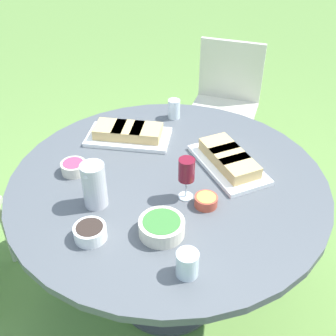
{
  "coord_description": "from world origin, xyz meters",
  "views": [
    {
      "loc": [
        1.29,
        0.57,
        1.88
      ],
      "look_at": [
        0.0,
        0.0,
        0.83
      ],
      "focal_mm": 45.0,
      "sensor_mm": 36.0,
      "label": 1
    }
  ],
  "objects_px": {
    "water_pitcher": "(94,185)",
    "dining_table": "(168,198)",
    "chair_near_right": "(226,98)",
    "wine_glass": "(187,171)"
  },
  "relations": [
    {
      "from": "water_pitcher",
      "to": "dining_table",
      "type": "bearing_deg",
      "value": 142.92
    },
    {
      "from": "chair_near_right",
      "to": "water_pitcher",
      "type": "height_order",
      "value": "water_pitcher"
    },
    {
      "from": "dining_table",
      "to": "wine_glass",
      "type": "relative_size",
      "value": 7.34
    },
    {
      "from": "water_pitcher",
      "to": "wine_glass",
      "type": "xyz_separation_m",
      "value": [
        -0.18,
        0.31,
        0.03
      ]
    },
    {
      "from": "dining_table",
      "to": "wine_glass",
      "type": "bearing_deg",
      "value": 55.7
    },
    {
      "from": "chair_near_right",
      "to": "water_pitcher",
      "type": "distance_m",
      "value": 1.57
    },
    {
      "from": "chair_near_right",
      "to": "water_pitcher",
      "type": "bearing_deg",
      "value": -2.46
    },
    {
      "from": "wine_glass",
      "to": "water_pitcher",
      "type": "bearing_deg",
      "value": -59.46
    },
    {
      "from": "dining_table",
      "to": "chair_near_right",
      "type": "bearing_deg",
      "value": -174.22
    },
    {
      "from": "chair_near_right",
      "to": "wine_glass",
      "type": "bearing_deg",
      "value": 10.12
    }
  ]
}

